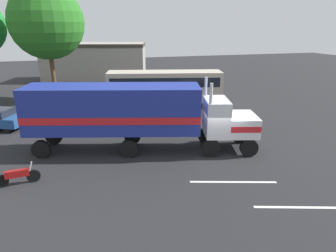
% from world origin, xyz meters
% --- Properties ---
extents(ground_plane, '(120.00, 120.00, 0.00)m').
position_xyz_m(ground_plane, '(0.00, 0.00, 0.00)').
color(ground_plane, '#232326').
extents(lane_stripe_near, '(4.26, 1.44, 0.01)m').
position_xyz_m(lane_stripe_near, '(-0.78, -3.50, 0.01)').
color(lane_stripe_near, silver).
rests_on(lane_stripe_near, ground_plane).
extents(lane_stripe_mid, '(4.25, 1.47, 0.01)m').
position_xyz_m(lane_stripe_mid, '(1.14, -6.38, 0.01)').
color(lane_stripe_mid, silver).
rests_on(lane_stripe_mid, ground_plane).
extents(semi_truck, '(14.30, 6.24, 4.50)m').
position_xyz_m(semi_truck, '(-4.95, 2.07, 2.52)').
color(semi_truck, silver).
rests_on(semi_truck, ground_plane).
extents(person_bystander, '(0.38, 0.48, 1.63)m').
position_xyz_m(person_bystander, '(-1.36, 4.11, 0.89)').
color(person_bystander, '#2D3347').
rests_on(person_bystander, ground_plane).
extents(parked_bus, '(11.29, 5.06, 3.40)m').
position_xyz_m(parked_bus, '(0.04, 12.17, 2.07)').
color(parked_bus, '#BFB29E').
rests_on(parked_bus, ground_plane).
extents(motorcycle, '(2.11, 0.36, 1.12)m').
position_xyz_m(motorcycle, '(-11.20, -0.66, 0.48)').
color(motorcycle, black).
rests_on(motorcycle, ground_plane).
extents(tree_center, '(7.17, 7.17, 11.50)m').
position_xyz_m(tree_center, '(-10.46, 17.23, 7.89)').
color(tree_center, brown).
rests_on(tree_center, ground_plane).
extents(building_backdrop, '(15.50, 9.70, 5.25)m').
position_xyz_m(building_backdrop, '(-5.53, 29.78, 2.83)').
color(building_backdrop, '#9E938C').
rests_on(building_backdrop, ground_plane).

